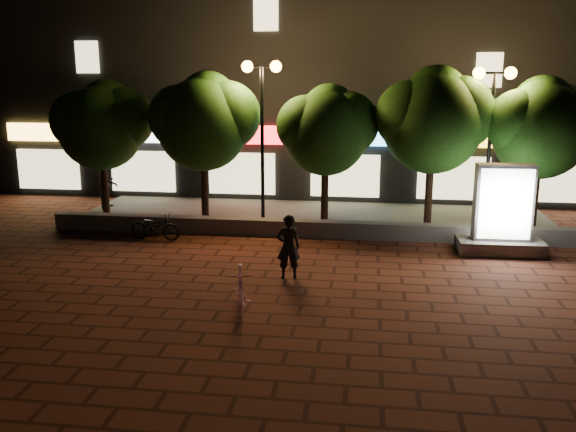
% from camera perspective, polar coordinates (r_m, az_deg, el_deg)
% --- Properties ---
extents(ground, '(80.00, 80.00, 0.00)m').
position_cam_1_polar(ground, '(14.69, -0.17, -5.95)').
color(ground, '#5B291C').
rests_on(ground, ground).
extents(retaining_wall, '(16.00, 0.45, 0.50)m').
position_cam_1_polar(retaining_wall, '(18.42, 1.56, -1.18)').
color(retaining_wall, '#65635E').
rests_on(retaining_wall, ground).
extents(sidewalk, '(16.00, 5.00, 0.08)m').
position_cam_1_polar(sidewalk, '(20.89, 2.31, -0.06)').
color(sidewalk, '#65635E').
rests_on(sidewalk, ground).
extents(building_block, '(28.00, 8.12, 11.30)m').
position_cam_1_polar(building_block, '(26.81, 3.79, 13.51)').
color(building_block, black).
rests_on(building_block, ground).
extents(tree_far_left, '(3.36, 2.80, 4.63)m').
position_cam_1_polar(tree_far_left, '(21.22, -17.13, 8.47)').
color(tree_far_left, black).
rests_on(tree_far_left, sidewalk).
extents(tree_left, '(3.60, 3.00, 4.89)m').
position_cam_1_polar(tree_left, '(20.00, -7.89, 9.11)').
color(tree_left, black).
rests_on(tree_left, sidewalk).
extents(tree_mid, '(3.24, 2.70, 4.50)m').
position_cam_1_polar(tree_mid, '(19.33, 3.74, 8.39)').
color(tree_mid, black).
rests_on(tree_mid, sidewalk).
extents(tree_right, '(3.72, 3.10, 5.07)m').
position_cam_1_polar(tree_right, '(19.35, 13.69, 9.10)').
color(tree_right, black).
rests_on(tree_right, sidewalk).
extents(tree_far_right, '(3.48, 2.90, 4.76)m').
position_cam_1_polar(tree_far_right, '(19.93, 22.92, 7.98)').
color(tree_far_right, black).
rests_on(tree_far_right, sidewalk).
extents(street_lamp_left, '(1.26, 0.36, 5.18)m').
position_cam_1_polar(street_lamp_left, '(19.27, -2.48, 10.81)').
color(street_lamp_left, black).
rests_on(street_lamp_left, sidewalk).
extents(street_lamp_right, '(1.26, 0.36, 4.98)m').
position_cam_1_polar(street_lamp_right, '(19.30, 18.75, 9.75)').
color(street_lamp_right, black).
rests_on(street_lamp_right, sidewalk).
extents(ad_kiosk, '(2.33, 1.21, 2.49)m').
position_cam_1_polar(ad_kiosk, '(17.54, 19.57, -0.15)').
color(ad_kiosk, '#65635E').
rests_on(ad_kiosk, ground).
extents(scooter_pink, '(0.79, 1.59, 0.92)m').
position_cam_1_polar(scooter_pink, '(12.70, -4.50, -6.90)').
color(scooter_pink, pink).
rests_on(scooter_pink, ground).
extents(rider, '(0.66, 0.52, 1.58)m').
position_cam_1_polar(rider, '(14.50, 0.04, -2.92)').
color(rider, black).
rests_on(rider, ground).
extents(scooter_parked, '(1.62, 0.70, 0.83)m').
position_cam_1_polar(scooter_parked, '(18.43, -12.45, -0.97)').
color(scooter_parked, black).
rests_on(scooter_parked, ground).
extents(pedestrian, '(0.86, 1.02, 1.86)m').
position_cam_1_polar(pedestrian, '(22.93, -16.61, 3.06)').
color(pedestrian, black).
rests_on(pedestrian, sidewalk).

